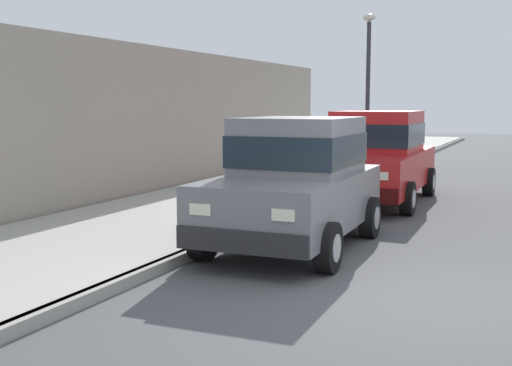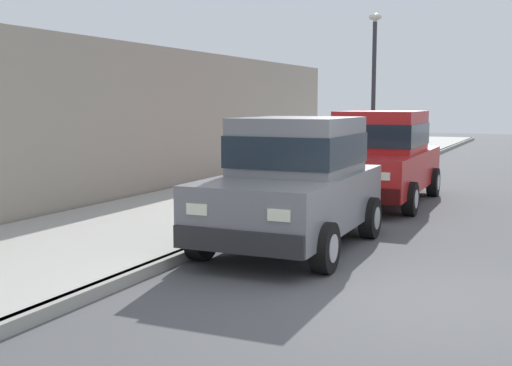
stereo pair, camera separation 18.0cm
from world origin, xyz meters
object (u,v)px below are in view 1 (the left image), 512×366
car_grey_hatchback (296,180)px  street_lamp (368,74)px  dog_white (211,198)px  car_red_sedan (377,156)px

car_grey_hatchback → street_lamp: 9.76m
car_grey_hatchback → dog_white: (-2.05, 1.26, -0.55)m
street_lamp → car_grey_hatchback: bearing=-81.7°
dog_white → street_lamp: (0.67, 8.21, 2.48)m
car_grey_hatchback → car_red_sedan: 4.77m
car_red_sedan → street_lamp: 5.27m
car_red_sedan → street_lamp: size_ratio=1.05×
car_grey_hatchback → dog_white: car_grey_hatchback is taller
car_red_sedan → dog_white: size_ratio=6.18×
car_red_sedan → street_lamp: bearing=106.9°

